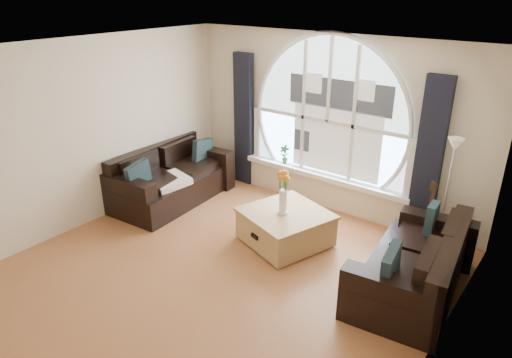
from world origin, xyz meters
name	(u,v)px	position (x,y,z in m)	size (l,w,h in m)	color
ground	(211,281)	(0.00, 0.00, 0.00)	(5.00, 5.50, 0.01)	brown
ceiling	(201,54)	(0.00, 0.00, 2.70)	(5.00, 5.50, 0.01)	silver
wall_back	(329,124)	(0.00, 2.75, 1.35)	(5.00, 0.01, 2.70)	beige
wall_left	(77,137)	(-2.50, 0.00, 1.35)	(0.01, 5.50, 2.70)	beige
wall_right	(435,255)	(2.50, 0.00, 1.35)	(0.01, 5.50, 2.70)	beige
attic_slope	(415,128)	(2.20, 0.00, 2.35)	(0.92, 5.50, 0.72)	silver
arched_window	(329,107)	(0.00, 2.72, 1.62)	(2.60, 0.06, 2.15)	silver
window_sill	(323,176)	(0.00, 2.65, 0.51)	(2.90, 0.22, 0.08)	white
window_frame	(328,107)	(0.00, 2.69, 1.62)	(2.76, 0.08, 2.15)	white
neighbor_house	(337,116)	(0.15, 2.71, 1.50)	(1.70, 0.02, 1.50)	silver
curtain_left	(244,120)	(-1.60, 2.63, 1.15)	(0.35, 0.12, 2.30)	black
curtain_right	(429,161)	(1.60, 2.63, 1.15)	(0.35, 0.12, 2.30)	black
sofa_left	(172,178)	(-2.05, 1.29, 0.40)	(0.99, 1.98, 0.88)	black
sofa_right	(414,262)	(1.99, 1.30, 0.40)	(0.93, 1.87, 0.83)	black
coffee_chest	(286,226)	(0.20, 1.31, 0.26)	(1.04, 1.04, 0.51)	#A98751
throw_blanket	(169,181)	(-1.81, 1.01, 0.50)	(0.55, 0.55, 0.10)	silver
vase_flowers	(283,187)	(0.19, 1.25, 0.86)	(0.24, 0.24, 0.70)	white
floor_lamp	(446,197)	(1.96, 2.39, 0.80)	(0.24, 0.24, 1.60)	#B2B2B2
guitar	(430,216)	(1.83, 2.29, 0.53)	(0.36, 0.24, 1.06)	olive
potted_plant	(285,154)	(-0.75, 2.65, 0.71)	(0.17, 0.11, 0.32)	#1E6023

